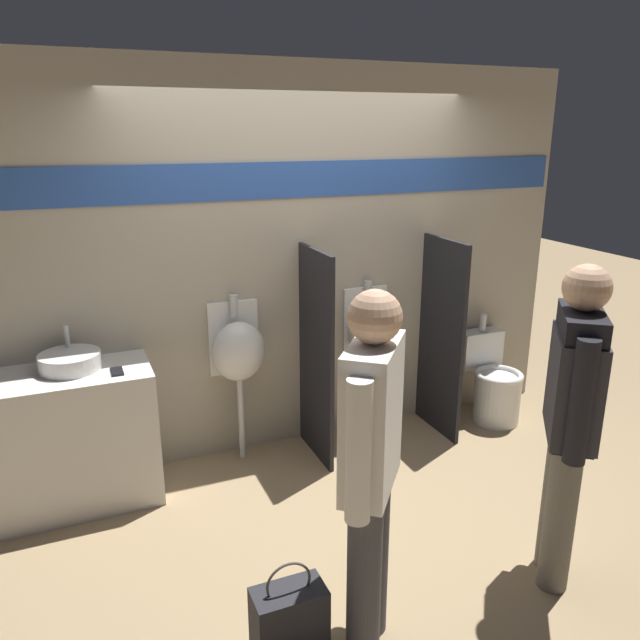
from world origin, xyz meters
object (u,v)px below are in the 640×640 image
object	(u,v)px
urinal_near_counter	(238,351)
toilet	(493,384)
urinal_far	(371,333)
shopping_bag	(289,620)
person_in_vest	(572,406)
cell_phone	(117,371)
person_with_lanyard	(371,462)
sink_basin	(70,361)

from	to	relation	value
urinal_near_counter	toilet	bearing A→B (deg)	-4.98
urinal_far	shopping_bag	size ratio (longest dim) A/B	2.51
person_in_vest	cell_phone	bearing A→B (deg)	89.04
urinal_far	person_with_lanyard	xyz separation A→B (m)	(-0.96, -1.85, 0.12)
person_with_lanyard	cell_phone	bearing A→B (deg)	67.92
cell_phone	person_in_vest	xyz separation A→B (m)	(1.97, -1.59, 0.10)
urinal_near_counter	person_with_lanyard	world-z (taller)	person_with_lanyard
cell_phone	shopping_bag	xyz separation A→B (m)	(0.53, -1.53, -0.71)
urinal_far	sink_basin	bearing A→B (deg)	-177.58
urinal_far	person_in_vest	bearing A→B (deg)	-85.61
urinal_near_counter	sink_basin	bearing A→B (deg)	-175.27
sink_basin	person_with_lanyard	distance (m)	2.09
person_in_vest	urinal_near_counter	bearing A→B (deg)	70.20
shopping_bag	urinal_near_counter	bearing A→B (deg)	80.85
sink_basin	urinal_far	bearing A→B (deg)	2.42
shopping_bag	toilet	bearing A→B (deg)	34.50
sink_basin	urinal_far	xyz separation A→B (m)	(2.08, 0.09, -0.12)
cell_phone	urinal_near_counter	world-z (taller)	urinal_near_counter
cell_phone	urinal_near_counter	xyz separation A→B (m)	(0.81, 0.25, -0.07)
toilet	person_with_lanyard	bearing A→B (deg)	-139.78
sink_basin	shopping_bag	bearing A→B (deg)	-65.25
sink_basin	person_in_vest	xyz separation A→B (m)	(2.23, -1.75, 0.05)
cell_phone	person_with_lanyard	size ratio (longest dim) A/B	0.08
sink_basin	urinal_far	size ratio (longest dim) A/B	0.31
urinal_far	person_with_lanyard	world-z (taller)	person_with_lanyard
urinal_far	cell_phone	bearing A→B (deg)	-172.34
urinal_near_counter	toilet	xyz separation A→B (m)	(2.04, -0.18, -0.51)
person_with_lanyard	urinal_near_counter	bearing A→B (deg)	41.25
urinal_near_counter	shopping_bag	world-z (taller)	urinal_near_counter
urinal_far	toilet	xyz separation A→B (m)	(1.02, -0.18, -0.51)
toilet	person_in_vest	bearing A→B (deg)	-117.93
urinal_far	urinal_near_counter	bearing A→B (deg)	180.00
toilet	urinal_near_counter	bearing A→B (deg)	175.02
urinal_far	shopping_bag	xyz separation A→B (m)	(-1.31, -1.78, -0.63)
sink_basin	person_with_lanyard	bearing A→B (deg)	-57.35
person_in_vest	shopping_bag	xyz separation A→B (m)	(-1.45, 0.06, -0.80)
person_in_vest	toilet	bearing A→B (deg)	9.95
sink_basin	person_in_vest	world-z (taller)	person_in_vest
cell_phone	person_in_vest	distance (m)	2.54
urinal_near_counter	urinal_far	distance (m)	1.02
urinal_near_counter	person_with_lanyard	xyz separation A→B (m)	(0.06, -1.85, 0.12)
urinal_far	toilet	distance (m)	1.15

